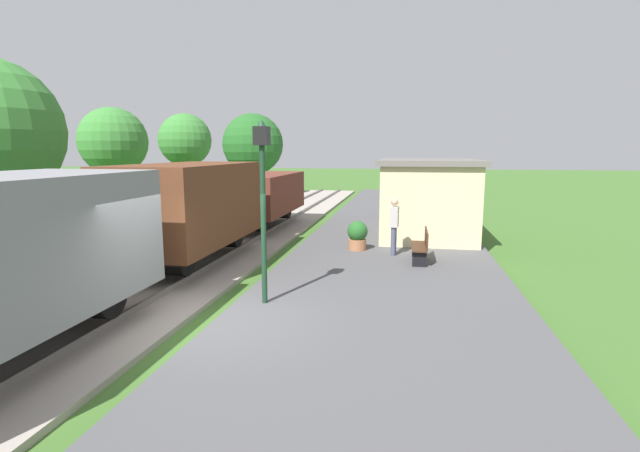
% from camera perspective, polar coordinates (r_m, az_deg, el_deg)
% --- Properties ---
extents(ground_plane, '(160.00, 160.00, 0.00)m').
position_cam_1_polar(ground_plane, '(9.21, -13.91, -12.42)').
color(ground_plane, '#3D6628').
extents(platform_slab, '(6.00, 60.00, 0.25)m').
position_cam_1_polar(platform_slab, '(8.42, 6.90, -13.38)').
color(platform_slab, '#4C4C4F').
rests_on(platform_slab, ground).
extents(track_ballast, '(3.80, 60.00, 0.12)m').
position_cam_1_polar(track_ballast, '(10.37, -26.30, -10.28)').
color(track_ballast, '#9E9389').
rests_on(track_ballast, ground).
extents(rail_near, '(0.07, 60.00, 0.14)m').
position_cam_1_polar(rail_near, '(9.93, -22.97, -10.12)').
color(rail_near, slate).
rests_on(rail_near, track_ballast).
extents(rail_far, '(0.07, 60.00, 0.14)m').
position_cam_1_polar(rail_far, '(10.77, -29.46, -9.09)').
color(rail_far, slate).
rests_on(rail_far, track_ballast).
extents(freight_train, '(2.50, 19.40, 2.72)m').
position_cam_1_polar(freight_train, '(13.36, -16.50, 1.27)').
color(freight_train, gray).
rests_on(freight_train, rail_near).
extents(station_hut, '(3.50, 5.80, 2.78)m').
position_cam_1_polar(station_hut, '(17.90, 12.89, 3.52)').
color(station_hut, beige).
rests_on(station_hut, platform_slab).
extents(bench_near_hut, '(0.42, 1.50, 0.91)m').
position_cam_1_polar(bench_near_hut, '(13.42, 12.30, -2.32)').
color(bench_near_hut, '#422819').
rests_on(bench_near_hut, platform_slab).
extents(person_waiting, '(0.28, 0.40, 1.71)m').
position_cam_1_polar(person_waiting, '(14.06, 9.01, 0.21)').
color(person_waiting, '#474C66').
rests_on(person_waiting, platform_slab).
extents(potted_planter, '(0.64, 0.64, 0.92)m').
position_cam_1_polar(potted_planter, '(14.75, 4.58, -1.10)').
color(potted_planter, '#9E6642').
rests_on(potted_planter, platform_slab).
extents(lamp_post_near, '(0.28, 0.28, 3.70)m').
position_cam_1_polar(lamp_post_near, '(9.35, -7.01, 5.76)').
color(lamp_post_near, '#193823').
rests_on(lamp_post_near, platform_slab).
extents(tree_trackside_far, '(3.15, 3.15, 5.35)m').
position_cam_1_polar(tree_trackside_far, '(24.26, -23.89, 9.38)').
color(tree_trackside_far, '#4C3823').
rests_on(tree_trackside_far, ground).
extents(tree_field_left, '(2.98, 2.98, 5.43)m').
position_cam_1_polar(tree_field_left, '(28.16, -16.11, 9.99)').
color(tree_field_left, '#4C3823').
rests_on(tree_field_left, ground).
extents(tree_field_distant, '(4.40, 4.40, 6.00)m').
position_cam_1_polar(tree_field_distant, '(34.86, -8.19, 9.83)').
color(tree_field_distant, '#4C3823').
rests_on(tree_field_distant, ground).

